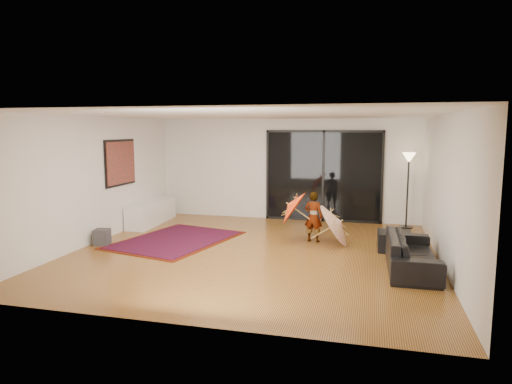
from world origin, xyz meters
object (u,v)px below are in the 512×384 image
(sofa, at_px, (412,252))
(ottoman, at_px, (394,241))
(media_console, at_px, (152,213))
(child, at_px, (313,217))

(sofa, height_order, ottoman, sofa)
(sofa, bearing_deg, media_console, 67.75)
(sofa, distance_m, child, 2.48)
(media_console, bearing_deg, ottoman, -13.55)
(sofa, height_order, child, child)
(sofa, relative_size, ottoman, 3.15)
(ottoman, distance_m, child, 1.75)
(child, bearing_deg, sofa, 151.59)
(media_console, distance_m, sofa, 6.67)
(media_console, xyz_separation_m, ottoman, (5.97, -1.21, -0.09))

